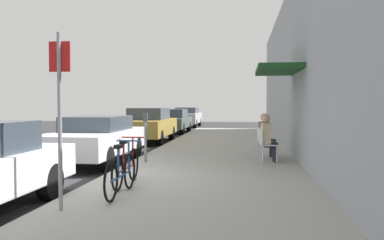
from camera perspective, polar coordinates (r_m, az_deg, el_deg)
name	(u,v)px	position (r m, az deg, el deg)	size (l,w,h in m)	color
ground_plane	(97,184)	(8.81, -13.27, -8.79)	(60.00, 60.00, 0.00)	#2D2D30
sidewalk_slab	(211,168)	(10.25, 2.75, -6.83)	(4.50, 32.00, 0.12)	#9E9B93
building_facade	(310,60)	(10.28, 16.36, 8.16)	(1.40, 32.00, 5.50)	#999EA8
parked_car_1	(96,138)	(11.73, -13.45, -2.55)	(1.80, 4.40, 1.34)	silver
parked_car_2	(149,125)	(17.79, -6.18, -0.67)	(1.80, 4.40, 1.51)	#A58433
parked_car_3	(172,121)	(23.59, -2.81, -0.08)	(1.80, 4.40, 1.39)	#47514C
parked_car_4	(187,117)	(29.57, -0.74, 0.46)	(1.80, 4.40, 1.44)	#B7B7BC
parking_meter	(145,134)	(10.82, -6.62, -1.95)	(0.12, 0.10, 1.32)	slate
street_sign	(60,107)	(6.15, -18.26, 1.78)	(0.32, 0.06, 2.60)	gray
bicycle_0	(121,174)	(7.05, -10.03, -7.57)	(0.46, 1.71, 0.90)	black
bicycle_1	(126,167)	(7.82, -9.34, -6.60)	(0.46, 1.71, 0.90)	black
cafe_chair_0	(266,143)	(10.99, 10.40, -3.29)	(0.49, 0.49, 0.87)	silver
seated_patron_0	(268,136)	(10.99, 10.72, -2.29)	(0.46, 0.40, 1.29)	#232838
cafe_chair_1	(264,140)	(11.95, 10.17, -2.84)	(0.55, 0.55, 0.87)	silver
seated_patron_1	(266,134)	(11.95, 10.45, -1.92)	(0.50, 0.46, 1.29)	#232838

